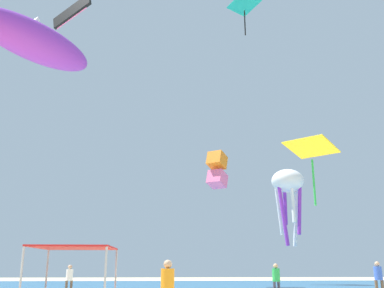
{
  "coord_description": "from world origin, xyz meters",
  "views": [
    {
      "loc": [
        -1.4,
        -16.0,
        1.58
      ],
      "look_at": [
        0.29,
        12.12,
        9.47
      ],
      "focal_mm": 41.1,
      "sensor_mm": 36.0,
      "label": 1
    }
  ],
  "objects_px": {
    "kite_box_orange": "(217,170)",
    "kite_octopus_white": "(288,185)",
    "canopy_tent": "(75,250)",
    "kite_diamond_yellow": "(311,150)",
    "person_far_shore": "(69,277)",
    "person_rightmost": "(168,284)",
    "kite_diamond_teal": "(244,6)",
    "kite_parafoil_black": "(72,12)",
    "person_central": "(378,276)",
    "kite_inflatable_purple": "(34,41)",
    "person_leftmost": "(276,277)"
  },
  "relations": [
    {
      "from": "kite_box_orange",
      "to": "kite_octopus_white",
      "type": "bearing_deg",
      "value": 64.43
    },
    {
      "from": "canopy_tent",
      "to": "kite_diamond_yellow",
      "type": "xyz_separation_m",
      "value": [
        10.01,
        3.81,
        4.77
      ]
    },
    {
      "from": "person_far_shore",
      "to": "kite_octopus_white",
      "type": "bearing_deg",
      "value": -174.07
    },
    {
      "from": "person_rightmost",
      "to": "kite_diamond_teal",
      "type": "relative_size",
      "value": 0.57
    },
    {
      "from": "person_rightmost",
      "to": "kite_parafoil_black",
      "type": "distance_m",
      "value": 28.64
    },
    {
      "from": "person_central",
      "to": "person_rightmost",
      "type": "distance_m",
      "value": 15.98
    },
    {
      "from": "kite_parafoil_black",
      "to": "kite_octopus_white",
      "type": "bearing_deg",
      "value": -124.84
    },
    {
      "from": "kite_inflatable_purple",
      "to": "kite_diamond_yellow",
      "type": "relative_size",
      "value": 2.85
    },
    {
      "from": "person_far_shore",
      "to": "kite_parafoil_black",
      "type": "relative_size",
      "value": 0.48
    },
    {
      "from": "kite_inflatable_purple",
      "to": "kite_parafoil_black",
      "type": "relative_size",
      "value": 2.42
    },
    {
      "from": "person_central",
      "to": "person_far_shore",
      "type": "height_order",
      "value": "person_central"
    },
    {
      "from": "person_central",
      "to": "kite_diamond_teal",
      "type": "height_order",
      "value": "kite_diamond_teal"
    },
    {
      "from": "person_central",
      "to": "kite_octopus_white",
      "type": "xyz_separation_m",
      "value": [
        -0.22,
        16.35,
        8.16
      ]
    },
    {
      "from": "person_central",
      "to": "kite_box_orange",
      "type": "height_order",
      "value": "kite_box_orange"
    },
    {
      "from": "person_far_shore",
      "to": "kite_inflatable_purple",
      "type": "xyz_separation_m",
      "value": [
        -2.62,
        -2.94,
        14.23
      ]
    },
    {
      "from": "kite_parafoil_black",
      "to": "kite_diamond_teal",
      "type": "bearing_deg",
      "value": -154.71
    },
    {
      "from": "person_leftmost",
      "to": "canopy_tent",
      "type": "bearing_deg",
      "value": 15.78
    },
    {
      "from": "person_leftmost",
      "to": "person_far_shore",
      "type": "xyz_separation_m",
      "value": [
        -11.91,
        3.29,
        -0.04
      ]
    },
    {
      "from": "canopy_tent",
      "to": "kite_inflatable_purple",
      "type": "relative_size",
      "value": 0.36
    },
    {
      "from": "kite_diamond_teal",
      "to": "kite_inflatable_purple",
      "type": "xyz_separation_m",
      "value": [
        -14.54,
        -5.85,
        -6.91
      ]
    },
    {
      "from": "kite_octopus_white",
      "to": "person_rightmost",
      "type": "bearing_deg",
      "value": -30.64
    },
    {
      "from": "person_far_shore",
      "to": "kite_inflatable_purple",
      "type": "distance_m",
      "value": 14.76
    },
    {
      "from": "kite_diamond_teal",
      "to": "kite_box_orange",
      "type": "bearing_deg",
      "value": -109.39
    },
    {
      "from": "canopy_tent",
      "to": "person_rightmost",
      "type": "relative_size",
      "value": 1.74
    },
    {
      "from": "person_leftmost",
      "to": "person_far_shore",
      "type": "distance_m",
      "value": 12.36
    },
    {
      "from": "canopy_tent",
      "to": "person_central",
      "type": "relative_size",
      "value": 1.66
    },
    {
      "from": "person_far_shore",
      "to": "kite_octopus_white",
      "type": "relative_size",
      "value": 0.23
    },
    {
      "from": "canopy_tent",
      "to": "person_rightmost",
      "type": "bearing_deg",
      "value": -23.58
    },
    {
      "from": "kite_octopus_white",
      "to": "kite_box_orange",
      "type": "distance_m",
      "value": 8.59
    },
    {
      "from": "person_far_shore",
      "to": "kite_octopus_white",
      "type": "xyz_separation_m",
      "value": [
        17.6,
        13.27,
        8.27
      ]
    },
    {
      "from": "person_rightmost",
      "to": "person_far_shore",
      "type": "bearing_deg",
      "value": 127.18
    },
    {
      "from": "kite_inflatable_purple",
      "to": "person_central",
      "type": "bearing_deg",
      "value": 128.18
    },
    {
      "from": "kite_inflatable_purple",
      "to": "kite_octopus_white",
      "type": "bearing_deg",
      "value": 167.28
    },
    {
      "from": "person_central",
      "to": "kite_octopus_white",
      "type": "relative_size",
      "value": 0.26
    },
    {
      "from": "person_central",
      "to": "person_rightmost",
      "type": "height_order",
      "value": "person_central"
    },
    {
      "from": "person_far_shore",
      "to": "kite_box_orange",
      "type": "distance_m",
      "value": 16.12
    },
    {
      "from": "kite_diamond_teal",
      "to": "kite_inflatable_purple",
      "type": "relative_size",
      "value": 0.37
    },
    {
      "from": "kite_diamond_yellow",
      "to": "kite_inflatable_purple",
      "type": "bearing_deg",
      "value": 23.85
    },
    {
      "from": "person_far_shore",
      "to": "kite_diamond_teal",
      "type": "xyz_separation_m",
      "value": [
        11.92,
        2.91,
        21.14
      ]
    },
    {
      "from": "canopy_tent",
      "to": "kite_diamond_teal",
      "type": "height_order",
      "value": "kite_diamond_teal"
    },
    {
      "from": "person_leftmost",
      "to": "kite_diamond_yellow",
      "type": "xyz_separation_m",
      "value": [
        0.72,
        -5.18,
        5.87
      ]
    },
    {
      "from": "kite_diamond_teal",
      "to": "person_far_shore",
      "type": "bearing_deg",
      "value": -21.66
    },
    {
      "from": "person_central",
      "to": "kite_octopus_white",
      "type": "bearing_deg",
      "value": 95.39
    },
    {
      "from": "person_leftmost",
      "to": "kite_parafoil_black",
      "type": "bearing_deg",
      "value": -56.38
    },
    {
      "from": "person_rightmost",
      "to": "kite_box_orange",
      "type": "height_order",
      "value": "kite_box_orange"
    },
    {
      "from": "canopy_tent",
      "to": "person_central",
      "type": "height_order",
      "value": "canopy_tent"
    },
    {
      "from": "kite_octopus_white",
      "to": "kite_diamond_teal",
      "type": "bearing_deg",
      "value": -35.86
    },
    {
      "from": "person_leftmost",
      "to": "kite_diamond_teal",
      "type": "distance_m",
      "value": 22.0
    },
    {
      "from": "canopy_tent",
      "to": "person_far_shore",
      "type": "bearing_deg",
      "value": 102.09
    },
    {
      "from": "person_central",
      "to": "person_far_shore",
      "type": "bearing_deg",
      "value": 174.83
    }
  ]
}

